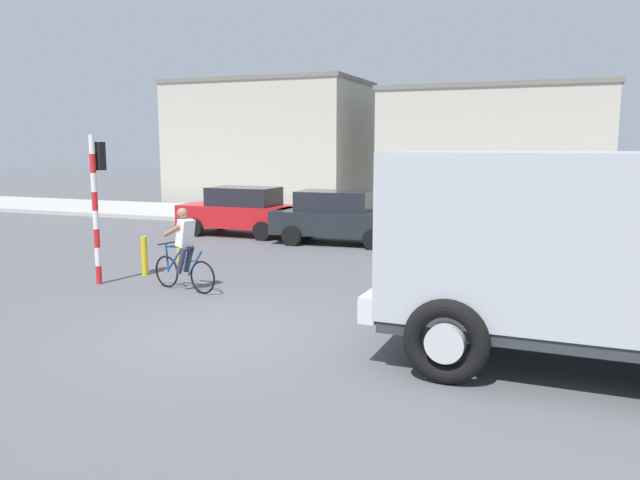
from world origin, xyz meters
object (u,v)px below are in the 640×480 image
car_white_mid (485,229)px  bollard_near (144,256)px  cyclist (184,249)px  truck_foreground (587,246)px  car_red_near (241,211)px  traffic_light_pole (97,188)px  car_far_side (338,217)px  pedestrian_near_kerb (499,219)px  bollard_far (179,247)px

car_white_mid → bollard_near: 8.62m
cyclist → bollard_near: 2.06m
truck_foreground → car_red_near: 13.99m
cyclist → traffic_light_pole: bearing=-177.8°
traffic_light_pole → truck_foreground: bearing=-10.5°
car_white_mid → car_far_side: same height
car_white_mid → car_far_side: bearing=166.1°
pedestrian_near_kerb → bollard_far: 9.07m
cyclist → traffic_light_pole: size_ratio=0.54×
car_red_near → pedestrian_near_kerb: (8.25, 0.35, 0.03)m
car_red_near → pedestrian_near_kerb: size_ratio=2.47×
truck_foreground → cyclist: 7.81m
car_red_near → bollard_far: (1.03, -5.13, -0.37)m
truck_foreground → pedestrian_near_kerb: size_ratio=3.37×
truck_foreground → pedestrian_near_kerb: bearing=102.0°
car_far_side → cyclist: bearing=-96.7°
truck_foreground → bollard_far: size_ratio=6.06×
bollard_far → car_red_near: bearing=101.4°
bollard_near → bollard_far: size_ratio=1.00×
car_red_near → bollard_far: bearing=-78.6°
traffic_light_pole → car_red_near: (-0.70, 7.61, -1.25)m
pedestrian_near_kerb → bollard_far: (-7.22, -5.48, -0.40)m
cyclist → car_white_mid: cyclist is taller
traffic_light_pole → pedestrian_near_kerb: 11.04m
car_red_near → car_far_side: bearing=-7.9°
car_white_mid → bollard_far: car_white_mid is taller
traffic_light_pole → car_far_side: 7.79m
bollard_near → traffic_light_pole: bearing=-107.2°
car_white_mid → pedestrian_near_kerb: (0.14, 1.96, 0.03)m
bollard_near → car_far_side: bearing=66.9°
traffic_light_pole → cyclist: bearing=2.2°
traffic_light_pole → bollard_near: size_ratio=3.56×
bollard_far → car_white_mid: bearing=26.5°
car_red_near → pedestrian_near_kerb: bearing=2.4°
cyclist → car_red_near: 8.03m
cyclist → car_far_side: bearing=83.3°
truck_foreground → pedestrian_near_kerb: 10.00m
truck_foreground → car_white_mid: bearing=105.9°
car_far_side → bollard_far: bearing=-119.1°
cyclist → bollard_near: (-1.75, 1.00, -0.41)m
car_far_side → car_red_near: bearing=172.1°
traffic_light_pole → car_red_near: 7.75m
pedestrian_near_kerb → bollard_far: pedestrian_near_kerb is taller
bollard_far → cyclist: bearing=-53.8°
car_red_near → traffic_light_pole: bearing=-84.8°
pedestrian_near_kerb → cyclist: bearing=-124.7°
truck_foreground → traffic_light_pole: size_ratio=1.70×
car_far_side → pedestrian_near_kerb: (4.64, 0.84, 0.03)m
truck_foreground → car_white_mid: 8.14m
traffic_light_pole → bollard_near: 1.97m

